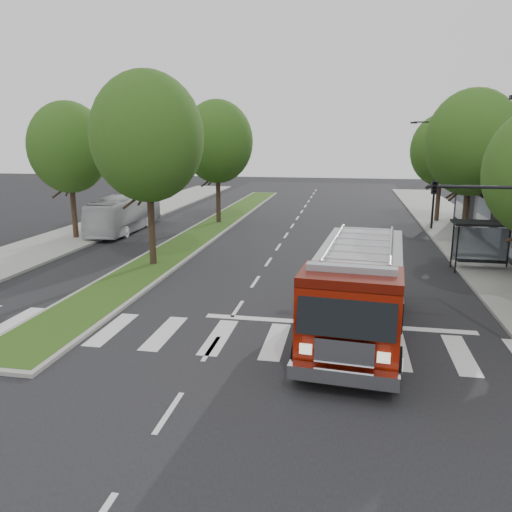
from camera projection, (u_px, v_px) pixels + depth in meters
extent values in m
plane|color=black|center=(237.00, 309.00, 20.27)|extent=(140.00, 140.00, 0.00)
cube|color=gray|center=(497.00, 262.00, 27.61)|extent=(5.00, 80.00, 0.15)
cube|color=gray|center=(53.00, 244.00, 32.38)|extent=(5.00, 80.00, 0.15)
cube|color=gray|center=(212.00, 227.00, 38.54)|extent=(3.00, 50.00, 0.14)
cube|color=#254915|center=(212.00, 226.00, 38.52)|extent=(2.60, 49.50, 0.02)
cylinder|color=black|center=(457.00, 249.00, 25.33)|extent=(0.08, 0.08, 2.50)
cylinder|color=black|center=(452.00, 245.00, 26.48)|extent=(0.08, 0.08, 2.50)
cylinder|color=black|center=(509.00, 247.00, 25.99)|extent=(0.08, 0.08, 2.50)
cube|color=black|center=(486.00, 223.00, 25.36)|extent=(3.20, 1.60, 0.12)
cube|color=#8C99A5|center=(480.00, 244.00, 26.32)|extent=(2.80, 0.04, 1.80)
cube|color=black|center=(482.00, 261.00, 25.82)|extent=(2.40, 0.40, 0.08)
cylinder|color=black|center=(465.00, 213.00, 31.13)|extent=(0.36, 0.36, 4.40)
ellipsoid|color=#153B10|center=(472.00, 143.00, 30.14)|extent=(5.60, 5.60, 6.44)
cylinder|color=black|center=(438.00, 198.00, 40.75)|extent=(0.36, 0.36, 3.96)
ellipsoid|color=#153B10|center=(442.00, 150.00, 39.86)|extent=(5.00, 5.00, 5.75)
cylinder|color=black|center=(152.00, 224.00, 26.54)|extent=(0.36, 0.36, 4.62)
ellipsoid|color=#153B10|center=(147.00, 137.00, 25.49)|extent=(5.80, 5.80, 6.67)
cylinder|color=black|center=(218.00, 197.00, 39.96)|extent=(0.36, 0.36, 4.40)
ellipsoid|color=#153B10|center=(217.00, 142.00, 38.97)|extent=(5.60, 5.60, 6.44)
cylinder|color=black|center=(74.00, 209.00, 33.74)|extent=(0.36, 0.36, 4.18)
ellipsoid|color=#153B10|center=(69.00, 147.00, 32.80)|extent=(5.20, 5.20, 5.98)
cylinder|color=black|center=(501.00, 187.00, 14.17)|extent=(4.00, 0.10, 0.10)
imported|color=black|center=(433.00, 200.00, 14.58)|extent=(0.18, 0.22, 1.10)
cylinder|color=black|center=(435.00, 177.00, 36.63)|extent=(0.16, 0.16, 8.00)
cylinder|color=black|center=(427.00, 122.00, 35.89)|extent=(1.80, 0.10, 0.10)
cube|color=black|center=(414.00, 123.00, 36.06)|extent=(0.45, 0.20, 0.12)
cube|color=#4E0C04|center=(357.00, 318.00, 17.61)|extent=(3.64, 9.65, 0.28)
cube|color=maroon|center=(360.00, 280.00, 18.18)|extent=(3.44, 7.41, 2.25)
cube|color=maroon|center=(349.00, 321.00, 14.07)|extent=(2.98, 2.26, 2.36)
cube|color=#B2B2B7|center=(362.00, 248.00, 17.90)|extent=(3.44, 7.41, 0.13)
cylinder|color=#B2B2B7|center=(334.00, 240.00, 18.12)|extent=(0.71, 6.72, 0.11)
cylinder|color=#B2B2B7|center=(391.00, 243.00, 17.59)|extent=(0.71, 6.72, 0.11)
cube|color=silver|center=(343.00, 376.00, 13.11)|extent=(2.94, 0.65, 0.39)
cube|color=#8C99A5|center=(351.00, 269.00, 13.72)|extent=(2.50, 0.61, 0.20)
cylinder|color=black|center=(301.00, 357.00, 14.35)|extent=(0.50, 1.27, 1.24)
cylinder|color=black|center=(394.00, 368.00, 13.68)|extent=(0.50, 1.27, 1.24)
cylinder|color=black|center=(324.00, 306.00, 18.77)|extent=(0.50, 1.27, 1.24)
cylinder|color=black|center=(395.00, 312.00, 18.10)|extent=(0.50, 1.27, 1.24)
cylinder|color=black|center=(333.00, 286.00, 21.30)|extent=(0.50, 1.27, 1.24)
cylinder|color=black|center=(395.00, 291.00, 20.62)|extent=(0.50, 1.27, 1.24)
imported|color=silver|center=(125.00, 213.00, 37.00)|extent=(2.74, 9.72, 2.68)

